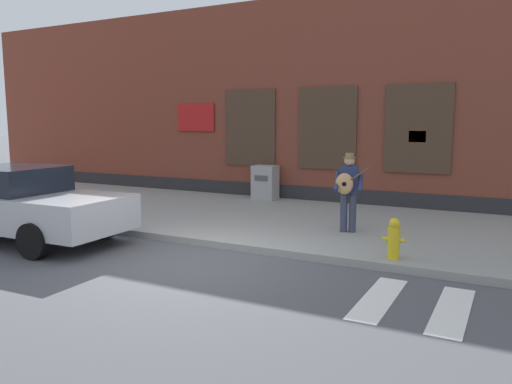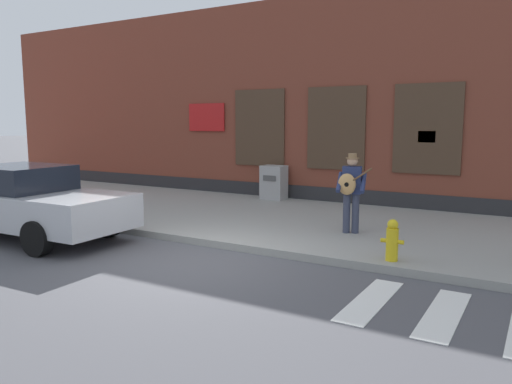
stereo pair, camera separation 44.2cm
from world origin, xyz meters
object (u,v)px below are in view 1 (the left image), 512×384
object	(u,v)px
busker	(348,188)
utility_box	(265,182)
fire_hydrant	(394,239)
red_car	(20,204)

from	to	relation	value
busker	utility_box	world-z (taller)	busker
utility_box	busker	bearing A→B (deg)	-42.49
utility_box	fire_hydrant	size ratio (longest dim) A/B	1.44
red_car	fire_hydrant	size ratio (longest dim) A/B	6.66
busker	fire_hydrant	xyz separation A→B (m)	(1.32, -1.64, -0.60)
red_car	busker	distance (m)	6.76
busker	utility_box	bearing A→B (deg)	137.51
red_car	busker	xyz separation A→B (m)	(5.90, 3.29, 0.31)
busker	fire_hydrant	bearing A→B (deg)	-51.20
red_car	busker	world-z (taller)	busker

